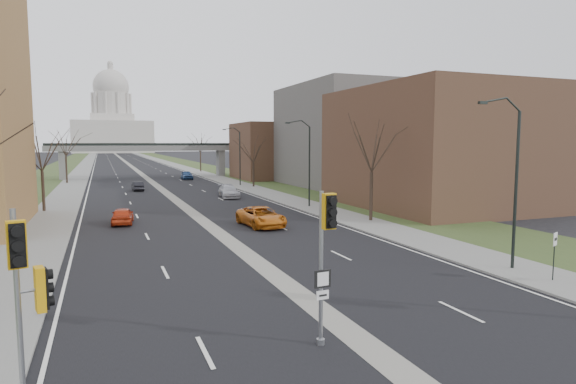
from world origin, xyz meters
TOP-DOWN VIEW (x-y plane):
  - ground at (0.00, 0.00)m, footprint 700.00×700.00m
  - road_surface at (0.00, 150.00)m, footprint 20.00×600.00m
  - median_strip at (0.00, 150.00)m, footprint 1.20×600.00m
  - sidewalk_right at (12.00, 150.00)m, footprint 4.00×600.00m
  - sidewalk_left at (-12.00, 150.00)m, footprint 4.00×600.00m
  - grass_verge_right at (18.00, 150.00)m, footprint 8.00×600.00m
  - grass_verge_left at (-18.00, 150.00)m, footprint 8.00×600.00m
  - commercial_block_near at (24.00, 28.00)m, footprint 16.00×20.00m
  - commercial_block_mid at (28.00, 52.00)m, footprint 18.00×22.00m
  - commercial_block_far at (22.00, 70.00)m, footprint 14.00×14.00m
  - pedestrian_bridge at (0.00, 80.00)m, footprint 34.00×3.00m
  - capitol at (0.00, 320.00)m, footprint 48.00×42.00m
  - streetlight_near at (10.99, 6.00)m, footprint 2.61×0.20m
  - streetlight_mid at (10.99, 32.00)m, footprint 2.61×0.20m
  - streetlight_far at (10.99, 58.00)m, footprint 2.61×0.20m
  - tree_left_b at (-13.00, 38.00)m, footprint 6.75×6.75m
  - tree_left_c at (-13.00, 72.00)m, footprint 7.65×7.65m
  - tree_right_a at (13.00, 22.00)m, footprint 7.20×7.20m
  - tree_right_b at (13.00, 55.00)m, footprint 6.30×6.30m
  - tree_right_c at (13.00, 95.00)m, footprint 7.65×7.65m
  - signal_pole_left at (-9.58, 0.19)m, footprint 0.84×1.07m
  - signal_pole_median at (-1.34, 0.96)m, footprint 0.58×0.83m
  - speed_limit_sign at (11.81, 3.61)m, footprint 0.46×0.22m
  - car_left_near at (-6.36, 28.23)m, footprint 2.03×4.16m
  - car_left_far at (-3.25, 55.94)m, footprint 1.50×3.80m
  - car_right_near at (3.77, 23.16)m, footprint 3.00×5.71m
  - car_right_mid at (6.30, 43.37)m, footprint 2.42×5.21m
  - car_right_far at (6.39, 73.85)m, footprint 1.91×4.54m

SIDE VIEW (x-z plane):
  - ground at x=0.00m, z-range 0.00..0.00m
  - median_strip at x=0.00m, z-range -0.01..0.01m
  - road_surface at x=0.00m, z-range 0.00..0.01m
  - grass_verge_right at x=18.00m, z-range 0.00..0.10m
  - grass_verge_left at x=-18.00m, z-range 0.00..0.10m
  - sidewalk_right at x=12.00m, z-range 0.00..0.12m
  - sidewalk_left at x=-12.00m, z-range 0.00..0.12m
  - car_left_far at x=-3.25m, z-range 0.00..1.23m
  - car_left_near at x=-6.36m, z-range 0.00..1.37m
  - car_right_mid at x=6.30m, z-range 0.00..1.47m
  - car_right_far at x=6.39m, z-range 0.00..1.53m
  - car_right_near at x=3.77m, z-range 0.00..1.53m
  - speed_limit_sign at x=11.81m, z-range 0.55..2.82m
  - signal_pole_left at x=-9.58m, z-range 0.78..5.80m
  - signal_pole_median at x=-1.34m, z-range 0.99..6.03m
  - pedestrian_bridge at x=0.00m, z-range 1.62..8.07m
  - commercial_block_far at x=22.00m, z-range 0.00..10.00m
  - tree_right_b at x=13.00m, z-range 1.71..9.93m
  - commercial_block_near at x=24.00m, z-range 0.00..12.00m
  - tree_left_b at x=-13.00m, z-range 1.82..10.63m
  - tree_right_a at x=13.00m, z-range 1.94..11.34m
  - streetlight_near at x=10.99m, z-range 2.60..11.30m
  - streetlight_mid at x=10.99m, z-range 2.60..11.30m
  - streetlight_far at x=10.99m, z-range 2.60..11.30m
  - tree_left_c at x=-13.00m, z-range 2.05..12.04m
  - tree_right_c at x=13.00m, z-range 2.05..12.04m
  - commercial_block_mid at x=28.00m, z-range 0.00..15.00m
  - capitol at x=0.00m, z-range -9.28..46.47m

